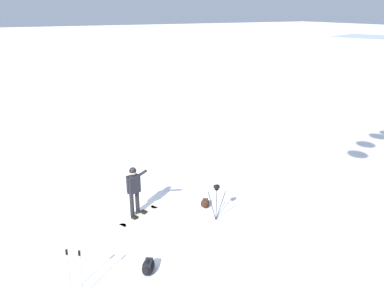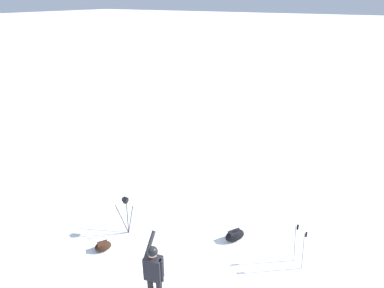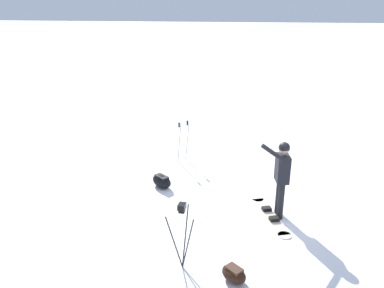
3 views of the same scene
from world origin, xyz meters
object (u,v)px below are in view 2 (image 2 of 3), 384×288
camera_tripod (126,208)px  ski_poles (300,242)px  gear_bag_small (103,246)px  gear_bag_large (235,235)px  snowboarder (154,270)px

camera_tripod → ski_poles: 4.97m
gear_bag_small → ski_poles: bearing=114.6°
ski_poles → camera_tripod: bearing=-74.7°
gear_bag_large → camera_tripod: 3.35m
gear_bag_large → camera_tripod: (1.39, -2.95, 0.75)m
camera_tripod → snowboarder: bearing=54.7°
gear_bag_large → gear_bag_small: gear_bag_large is taller
snowboarder → camera_tripod: (-1.59, -2.25, -0.15)m
gear_bag_large → ski_poles: (0.07, 1.84, 0.65)m
snowboarder → camera_tripod: snowboarder is taller
gear_bag_small → gear_bag_large: bearing=127.1°
ski_poles → gear_bag_large: bearing=-92.3°
camera_tripod → gear_bag_large: bearing=115.2°
gear_bag_large → ski_poles: size_ratio=0.56×
gear_bag_large → ski_poles: ski_poles is taller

